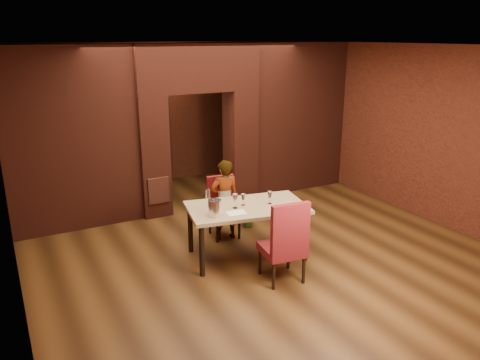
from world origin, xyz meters
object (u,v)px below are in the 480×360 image
object	(u,v)px
person_seated	(224,200)
wine_glass_a	(235,201)
chair_far	(224,208)
wine_bucket	(215,208)
potted_plant	(248,216)
chair_near	(282,239)
dining_table	(247,231)
wine_glass_c	(270,198)
water_bottle	(208,198)
wine_glass_b	(243,200)

from	to	relation	value
person_seated	wine_glass_a	xyz separation A→B (m)	(-0.20, -0.76, 0.26)
chair_far	wine_glass_a	world-z (taller)	wine_glass_a
wine_bucket	potted_plant	world-z (taller)	wine_bucket
chair_near	person_seated	distance (m)	1.63
dining_table	wine_bucket	size ratio (longest dim) A/B	7.49
dining_table	potted_plant	xyz separation A→B (m)	(0.62, 1.06, -0.24)
wine_glass_a	wine_bucket	size ratio (longest dim) A/B	0.93
wine_glass_c	water_bottle	world-z (taller)	water_bottle
chair_near	water_bottle	bearing A→B (deg)	-53.47
dining_table	wine_glass_b	bearing A→B (deg)	135.82
wine_bucket	person_seated	bearing A→B (deg)	56.31
wine_glass_c	wine_bucket	xyz separation A→B (m)	(-0.96, -0.05, 0.02)
wine_glass_b	potted_plant	xyz separation A→B (m)	(0.65, 1.01, -0.75)
chair_near	wine_glass_a	distance (m)	0.97
chair_near	wine_glass_a	size ratio (longest dim) A/B	5.46
wine_glass_b	wine_glass_c	bearing A→B (deg)	-18.58
person_seated	water_bottle	bearing A→B (deg)	48.58
dining_table	wine_glass_b	xyz separation A→B (m)	(-0.04, 0.05, 0.51)
wine_glass_a	chair_near	bearing A→B (deg)	-71.27
dining_table	wine_bucket	bearing A→B (deg)	-156.49
person_seated	potted_plant	distance (m)	0.85
wine_glass_a	wine_glass_c	xyz separation A→B (m)	(0.56, -0.08, -0.01)
chair_far	wine_glass_a	xyz separation A→B (m)	(-0.24, -0.85, 0.43)
person_seated	wine_glass_c	distance (m)	0.95
wine_glass_a	chair_far	bearing A→B (deg)	74.51
chair_near	wine_glass_c	bearing A→B (deg)	-102.28
water_bottle	wine_glass_b	bearing A→B (deg)	-20.75
potted_plant	wine_glass_c	bearing A→B (deg)	-102.69
wine_glass_b	chair_far	bearing A→B (deg)	85.08
person_seated	wine_glass_b	world-z (taller)	person_seated
chair_far	wine_glass_c	distance (m)	1.07
dining_table	chair_far	size ratio (longest dim) A/B	1.73
wine_glass_b	wine_bucket	distance (m)	0.60
wine_glass_c	wine_glass_b	bearing A→B (deg)	161.42
dining_table	potted_plant	world-z (taller)	dining_table
wine_glass_c	wine_bucket	distance (m)	0.97
wine_glass_a	wine_bucket	distance (m)	0.42
wine_glass_c	water_bottle	distance (m)	0.96
dining_table	wine_bucket	world-z (taller)	wine_bucket
chair_far	potted_plant	xyz separation A→B (m)	(0.58, 0.20, -0.34)
wine_bucket	water_bottle	distance (m)	0.38
chair_far	person_seated	xyz separation A→B (m)	(-0.04, -0.09, 0.17)
water_bottle	wine_glass_a	bearing A→B (deg)	-35.70
person_seated	chair_far	bearing A→B (deg)	-109.28
wine_glass_a	dining_table	bearing A→B (deg)	-0.55
chair_far	wine_glass_b	world-z (taller)	chair_far
chair_far	person_seated	distance (m)	0.20
wine_glass_b	wine_bucket	xyz separation A→B (m)	(-0.57, -0.19, 0.03)
chair_far	potted_plant	size ratio (longest dim) A/B	2.81
wine_glass_a	potted_plant	bearing A→B (deg)	52.21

